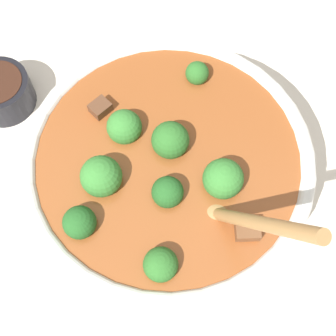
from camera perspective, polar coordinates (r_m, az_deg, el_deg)
name	(u,v)px	position (r m, az deg, el deg)	size (l,w,h in m)	color
ground_plane	(168,189)	(0.55, 0.00, -2.53)	(4.00, 4.00, 0.00)	silver
stew_bowl	(168,171)	(0.50, -0.03, -0.31)	(0.30, 0.30, 0.23)	white
condiment_bowl	(0,91)	(0.62, -19.75, 8.83)	(0.08, 0.08, 0.04)	black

